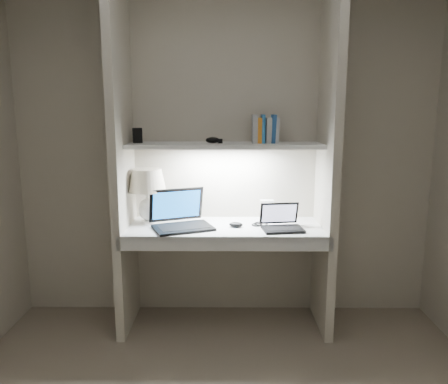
{
  "coord_description": "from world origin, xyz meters",
  "views": [
    {
      "loc": [
        0.02,
        -1.85,
        1.61
      ],
      "look_at": [
        -0.0,
        1.05,
        1.06
      ],
      "focal_mm": 35.0,
      "sensor_mm": 36.0,
      "label": 1
    }
  ],
  "objects_px": {
    "laptop_netbook": "(281,223)",
    "speaker": "(267,209)",
    "table_lamp": "(147,187)",
    "book_row": "(265,130)",
    "laptop_main": "(181,219)"
  },
  "relations": [
    {
      "from": "laptop_netbook",
      "to": "speaker",
      "type": "xyz_separation_m",
      "value": [
        -0.08,
        0.3,
        0.03
      ]
    },
    {
      "from": "table_lamp",
      "to": "laptop_netbook",
      "type": "xyz_separation_m",
      "value": [
        0.98,
        -0.17,
        -0.23
      ]
    },
    {
      "from": "laptop_netbook",
      "to": "speaker",
      "type": "distance_m",
      "value": 0.31
    },
    {
      "from": "table_lamp",
      "to": "book_row",
      "type": "bearing_deg",
      "value": 2.47
    },
    {
      "from": "table_lamp",
      "to": "laptop_main",
      "type": "bearing_deg",
      "value": -24.8
    },
    {
      "from": "laptop_main",
      "to": "book_row",
      "type": "xyz_separation_m",
      "value": [
        0.61,
        0.16,
        0.63
      ]
    },
    {
      "from": "book_row",
      "to": "laptop_main",
      "type": "bearing_deg",
      "value": -165.78
    },
    {
      "from": "book_row",
      "to": "laptop_netbook",
      "type": "bearing_deg",
      "value": -62.14
    },
    {
      "from": "speaker",
      "to": "book_row",
      "type": "relative_size",
      "value": 0.71
    },
    {
      "from": "laptop_netbook",
      "to": "speaker",
      "type": "height_order",
      "value": "laptop_netbook"
    },
    {
      "from": "laptop_main",
      "to": "laptop_netbook",
      "type": "bearing_deg",
      "value": -26.15
    },
    {
      "from": "speaker",
      "to": "book_row",
      "type": "xyz_separation_m",
      "value": [
        -0.03,
        -0.09,
        0.62
      ]
    },
    {
      "from": "book_row",
      "to": "table_lamp",
      "type": "bearing_deg",
      "value": -177.53
    },
    {
      "from": "laptop_main",
      "to": "speaker",
      "type": "height_order",
      "value": "laptop_main"
    },
    {
      "from": "laptop_netbook",
      "to": "book_row",
      "type": "relative_size",
      "value": 1.5
    }
  ]
}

